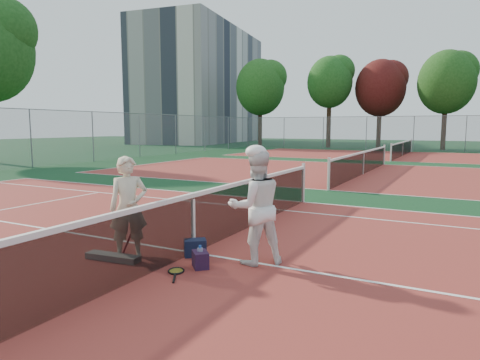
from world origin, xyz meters
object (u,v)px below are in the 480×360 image
object	(u,v)px
apartment_block	(202,86)
player_a	(129,208)
water_bottle	(200,258)
racket_black_held	(269,243)
sports_bag_purple	(200,260)
net_main	(193,223)
player_b	(256,207)
racket_spare	(176,271)
racket_red	(134,237)
sports_bag_navy	(195,248)

from	to	relation	value
apartment_block	player_a	bearing A→B (deg)	-58.64
player_a	water_bottle	bearing A→B (deg)	-41.91
racket_black_held	sports_bag_purple	distance (m)	1.11
player_a	net_main	bearing A→B (deg)	-5.37
player_b	racket_spare	bearing A→B (deg)	3.03
water_bottle	racket_spare	bearing A→B (deg)	-119.99
net_main	player_b	size ratio (longest dim) A/B	6.20
sports_bag_purple	water_bottle	bearing A→B (deg)	132.05
player_a	sports_bag_purple	world-z (taller)	player_a
racket_red	water_bottle	xyz separation A→B (m)	(1.38, -0.11, -0.13)
water_bottle	net_main	bearing A→B (deg)	131.37
apartment_block	sports_bag_navy	bearing A→B (deg)	-57.50
apartment_block	racket_spare	distance (m)	53.60
apartment_block	player_b	bearing A→B (deg)	-56.47
racket_black_held	water_bottle	bearing A→B (deg)	7.74
player_a	racket_red	size ratio (longest dim) A/B	2.93
net_main	apartment_block	size ratio (longest dim) A/B	0.50
racket_black_held	sports_bag_navy	bearing A→B (deg)	-20.68
apartment_block	racket_black_held	xyz separation A→B (m)	(29.28, -43.79, -7.21)
sports_bag_purple	water_bottle	distance (m)	0.03
racket_black_held	sports_bag_navy	world-z (taller)	racket_black_held
apartment_block	sports_bag_navy	xyz separation A→B (m)	(28.12, -44.13, -7.36)
sports_bag_navy	sports_bag_purple	size ratio (longest dim) A/B	1.15
sports_bag_purple	racket_black_held	bearing A→B (deg)	45.52
net_main	racket_red	bearing A→B (deg)	-152.81
racket_black_held	sports_bag_purple	bearing A→B (deg)	8.75
racket_red	racket_black_held	bearing A→B (deg)	-18.06
apartment_block	player_b	size ratio (longest dim) A/B	12.42
net_main	water_bottle	xyz separation A→B (m)	(0.50, -0.56, -0.36)
racket_spare	net_main	bearing A→B (deg)	-13.19
sports_bag_navy	sports_bag_purple	distance (m)	0.60
racket_red	racket_black_held	size ratio (longest dim) A/B	0.98
net_main	racket_spare	world-z (taller)	net_main
apartment_block	racket_black_held	size ratio (longest dim) A/B	38.44
racket_red	racket_spare	world-z (taller)	racket_red
racket_spare	player_b	bearing A→B (deg)	-74.43
net_main	player_b	bearing A→B (deg)	0.34
water_bottle	sports_bag_purple	bearing A→B (deg)	-47.95
player_b	sports_bag_navy	world-z (taller)	player_b
racket_spare	water_bottle	bearing A→B (deg)	-61.48
player_b	racket_spare	xyz separation A→B (m)	(-0.85, -0.91, -0.87)
racket_red	racket_black_held	distance (m)	2.26
net_main	racket_red	size ratio (longest dim) A/B	19.54
racket_black_held	water_bottle	world-z (taller)	racket_black_held
player_b	sports_bag_purple	size ratio (longest dim) A/B	5.77
water_bottle	player_a	bearing A→B (deg)	-173.62
net_main	racket_black_held	xyz separation A→B (m)	(1.28, 0.21, -0.22)
net_main	water_bottle	world-z (taller)	net_main
racket_red	water_bottle	bearing A→B (deg)	-39.58
player_a	racket_black_held	distance (m)	2.30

